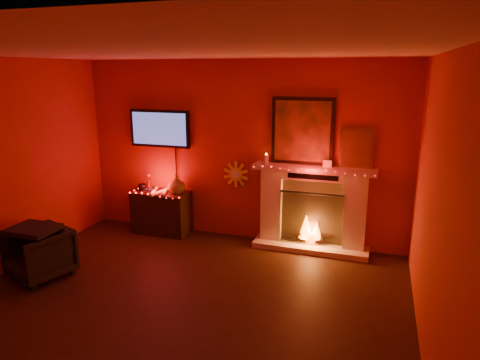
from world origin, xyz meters
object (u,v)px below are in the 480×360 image
(tv, at_px, (160,129))
(console_table, at_px, (162,209))
(armchair, at_px, (39,253))
(fireplace, at_px, (312,200))
(sunburst_clock, at_px, (236,174))

(tv, xyz_separation_m, console_table, (0.08, -0.19, -1.26))
(armchair, bearing_deg, console_table, 87.69)
(fireplace, distance_m, armchair, 3.69)
(console_table, bearing_deg, armchair, -111.64)
(fireplace, xyz_separation_m, tv, (-2.44, 0.06, 0.92))
(tv, distance_m, console_table, 1.28)
(sunburst_clock, relative_size, console_table, 0.42)
(tv, xyz_separation_m, armchair, (-0.65, -2.05, -1.34))
(fireplace, xyz_separation_m, console_table, (-2.36, -0.13, -0.34))
(console_table, bearing_deg, sunburst_clock, 10.69)
(sunburst_clock, bearing_deg, armchair, -132.51)
(fireplace, distance_m, tv, 2.61)
(armchair, bearing_deg, sunburst_clock, 66.82)
(fireplace, bearing_deg, sunburst_clock, 175.63)
(sunburst_clock, xyz_separation_m, console_table, (-1.16, -0.22, -0.62))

